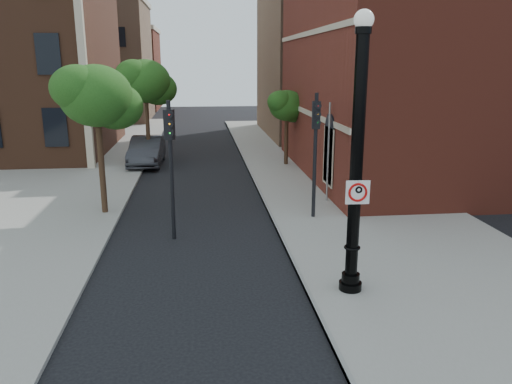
{
  "coord_description": "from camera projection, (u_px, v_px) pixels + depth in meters",
  "views": [
    {
      "loc": [
        -0.73,
        -12.32,
        6.04
      ],
      "look_at": [
        0.9,
        2.0,
        2.3
      ],
      "focal_mm": 35.0,
      "sensor_mm": 36.0,
      "label": 1
    }
  ],
  "objects": [
    {
      "name": "traffic_signal_left",
      "position": [
        170.0,
        148.0,
        16.85
      ],
      "size": [
        0.38,
        0.43,
        4.84
      ],
      "rotation": [
        0.0,
        0.0,
        -0.33
      ],
      "color": "black",
      "rests_on": "ground"
    },
    {
      "name": "traffic_signal_right",
      "position": [
        316.0,
        136.0,
        18.99
      ],
      "size": [
        0.36,
        0.43,
        4.95
      ],
      "rotation": [
        0.0,
        0.0,
        -0.18
      ],
      "color": "black",
      "rests_on": "ground"
    },
    {
      "name": "no_parking_sign",
      "position": [
        358.0,
        192.0,
        12.58
      ],
      "size": [
        0.62,
        0.09,
        0.62
      ],
      "rotation": [
        0.0,
        0.0,
        -0.05
      ],
      "color": "white",
      "rests_on": "ground"
    },
    {
      "name": "sidewalk_left",
      "position": [
        61.0,
        166.0,
        29.75
      ],
      "size": [
        10.0,
        50.0,
        0.12
      ],
      "primitive_type": "cube",
      "color": "gray",
      "rests_on": "ground"
    },
    {
      "name": "street_tree_b",
      "position": [
        146.0,
        82.0,
        29.08
      ],
      "size": [
        3.47,
        3.13,
        6.25
      ],
      "color": "#321E14",
      "rests_on": "ground"
    },
    {
      "name": "curb_edge",
      "position": [
        261.0,
        195.0,
        23.27
      ],
      "size": [
        0.1,
        60.0,
        0.14
      ],
      "primitive_type": "cube",
      "color": "gray",
      "rests_on": "ground"
    },
    {
      "name": "ground",
      "position": [
        231.0,
        294.0,
        13.44
      ],
      "size": [
        120.0,
        120.0,
        0.0
      ],
      "primitive_type": "plane",
      "color": "black",
      "rests_on": "ground"
    },
    {
      "name": "parked_car",
      "position": [
        147.0,
        151.0,
        30.25
      ],
      "size": [
        1.94,
        5.25,
        1.71
      ],
      "primitive_type": "imported",
      "rotation": [
        0.0,
        0.0,
        -0.02
      ],
      "color": "#2C2C31",
      "rests_on": "ground"
    },
    {
      "name": "bg_building_tan_a",
      "position": [
        91.0,
        63.0,
        52.93
      ],
      "size": [
        12.0,
        12.0,
        12.0
      ],
      "primitive_type": "cube",
      "color": "#976C52",
      "rests_on": "ground"
    },
    {
      "name": "sidewalk_right",
      "position": [
        343.0,
        193.0,
        23.7
      ],
      "size": [
        8.0,
        60.0,
        0.12
      ],
      "primitive_type": "cube",
      "color": "gray",
      "rests_on": "ground"
    },
    {
      "name": "lamppost",
      "position": [
        356.0,
        172.0,
        12.64
      ],
      "size": [
        0.61,
        0.61,
        7.27
      ],
      "color": "black",
      "rests_on": "ground"
    },
    {
      "name": "utility_pole",
      "position": [
        328.0,
        154.0,
        21.58
      ],
      "size": [
        0.09,
        0.09,
        4.42
      ],
      "primitive_type": "cylinder",
      "color": "#999999",
      "rests_on": "ground"
    },
    {
      "name": "bg_building_red",
      "position": [
        113.0,
        71.0,
        66.64
      ],
      "size": [
        12.0,
        12.0,
        10.0
      ],
      "primitive_type": "cube",
      "color": "maroon",
      "rests_on": "ground"
    },
    {
      "name": "street_tree_c",
      "position": [
        287.0,
        107.0,
        29.31
      ],
      "size": [
        2.5,
        2.26,
        4.5
      ],
      "color": "#321E14",
      "rests_on": "ground"
    },
    {
      "name": "bg_building_tan_b",
      "position": [
        395.0,
        51.0,
        42.29
      ],
      "size": [
        22.0,
        14.0,
        14.0
      ],
      "primitive_type": "cube",
      "color": "#976C52",
      "rests_on": "ground"
    },
    {
      "name": "brick_wall_building",
      "position": [
        507.0,
        59.0,
        27.09
      ],
      "size": [
        22.3,
        16.3,
        12.5
      ],
      "color": "maroon",
      "rests_on": "ground"
    },
    {
      "name": "street_tree_a",
      "position": [
        97.0,
        97.0,
        19.33
      ],
      "size": [
        3.33,
        3.01,
        6.0
      ],
      "color": "#321E14",
      "rests_on": "ground"
    }
  ]
}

